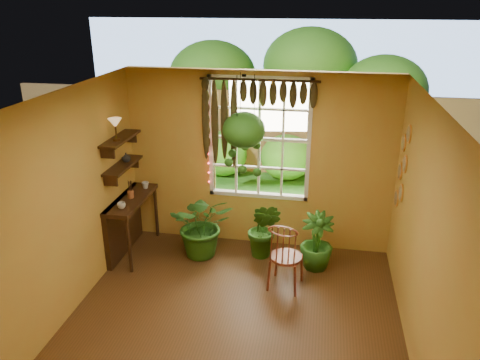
{
  "coord_description": "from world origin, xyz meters",
  "views": [
    {
      "loc": [
        0.91,
        -4.31,
        3.66
      ],
      "look_at": [
        -0.08,
        1.15,
        1.48
      ],
      "focal_mm": 35.0,
      "sensor_mm": 36.0,
      "label": 1
    }
  ],
  "objects_px": {
    "potted_plant_mid": "(264,230)",
    "hanging_basket": "(244,135)",
    "counter_ledge": "(126,218)",
    "windsor_chair": "(285,266)",
    "potted_plant_left": "(203,224)"
  },
  "relations": [
    {
      "from": "counter_ledge",
      "to": "windsor_chair",
      "type": "height_order",
      "value": "windsor_chair"
    },
    {
      "from": "potted_plant_mid",
      "to": "hanging_basket",
      "type": "distance_m",
      "value": 1.45
    },
    {
      "from": "counter_ledge",
      "to": "potted_plant_left",
      "type": "height_order",
      "value": "potted_plant_left"
    },
    {
      "from": "potted_plant_left",
      "to": "hanging_basket",
      "type": "xyz_separation_m",
      "value": [
        0.58,
        0.2,
        1.35
      ]
    },
    {
      "from": "counter_ledge",
      "to": "hanging_basket",
      "type": "relative_size",
      "value": 0.83
    },
    {
      "from": "potted_plant_left",
      "to": "potted_plant_mid",
      "type": "bearing_deg",
      "value": 6.04
    },
    {
      "from": "potted_plant_left",
      "to": "hanging_basket",
      "type": "relative_size",
      "value": 0.71
    },
    {
      "from": "windsor_chair",
      "to": "potted_plant_left",
      "type": "bearing_deg",
      "value": 163.87
    },
    {
      "from": "counter_ledge",
      "to": "windsor_chair",
      "type": "bearing_deg",
      "value": -12.34
    },
    {
      "from": "counter_ledge",
      "to": "potted_plant_mid",
      "type": "relative_size",
      "value": 1.32
    },
    {
      "from": "hanging_basket",
      "to": "windsor_chair",
      "type": "bearing_deg",
      "value": -49.93
    },
    {
      "from": "windsor_chair",
      "to": "potted_plant_mid",
      "type": "relative_size",
      "value": 1.25
    },
    {
      "from": "windsor_chair",
      "to": "potted_plant_left",
      "type": "xyz_separation_m",
      "value": [
        -1.29,
        0.64,
        0.18
      ]
    },
    {
      "from": "hanging_basket",
      "to": "potted_plant_left",
      "type": "bearing_deg",
      "value": -160.79
    },
    {
      "from": "potted_plant_left",
      "to": "potted_plant_mid",
      "type": "xyz_separation_m",
      "value": [
        0.91,
        0.1,
        -0.05
      ]
    }
  ]
}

